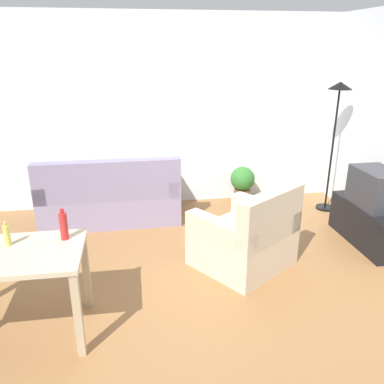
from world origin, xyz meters
TOP-DOWN VIEW (x-y plane):
  - ground_plane at (0.00, 0.00)m, footprint 5.20×4.40m
  - wall_rear at (0.00, 2.20)m, footprint 5.20×0.10m
  - couch at (-0.84, 1.59)m, footprint 1.83×0.84m
  - tv_stand at (2.25, 0.42)m, footprint 0.44×1.10m
  - tv at (2.25, 0.42)m, footprint 0.41×0.60m
  - torchiere_lamp at (2.25, 1.50)m, footprint 0.32×0.32m
  - desk at (-1.56, -0.62)m, footprint 1.21×0.71m
  - potted_plant at (1.10, 1.90)m, footprint 0.36×0.36m
  - armchair at (0.63, 0.13)m, footprint 1.22×1.20m
  - bottle_squat at (-1.54, -0.49)m, footprint 0.05×0.05m
  - bottle_red at (-1.11, -0.45)m, footprint 0.07×0.07m

SIDE VIEW (x-z plane):
  - ground_plane at x=0.00m, z-range -0.02..0.00m
  - tv_stand at x=2.25m, z-range 0.00..0.48m
  - couch at x=-0.84m, z-range -0.15..0.77m
  - armchair at x=0.63m, z-range -0.14..0.78m
  - potted_plant at x=1.10m, z-range 0.05..0.62m
  - desk at x=-1.56m, z-range 0.27..1.03m
  - tv at x=2.25m, z-range 0.48..0.92m
  - bottle_squat at x=-1.54m, z-range 0.74..0.95m
  - bottle_red at x=-1.11m, z-range 0.74..1.01m
  - wall_rear at x=0.00m, z-range 0.00..2.70m
  - torchiere_lamp at x=2.25m, z-range 0.51..2.32m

